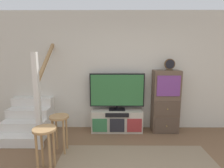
# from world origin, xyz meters

# --- Properties ---
(back_wall) EXTENTS (6.40, 0.12, 2.70)m
(back_wall) POSITION_xyz_m (0.00, 2.46, 1.35)
(back_wall) COLOR beige
(back_wall) RESTS_ON ground_plane
(media_console) EXTENTS (1.14, 0.38, 0.50)m
(media_console) POSITION_xyz_m (-0.30, 2.19, 0.25)
(media_console) COLOR #BCB29E
(media_console) RESTS_ON ground_plane
(television) EXTENTS (1.22, 0.22, 0.83)m
(television) POSITION_xyz_m (-0.30, 2.22, 0.94)
(television) COLOR black
(television) RESTS_ON media_console
(side_cabinet) EXTENTS (0.58, 0.38, 1.40)m
(side_cabinet) POSITION_xyz_m (0.79, 2.20, 0.70)
(side_cabinet) COLOR brown
(side_cabinet) RESTS_ON ground_plane
(desk_clock) EXTENTS (0.23, 0.08, 0.25)m
(desk_clock) POSITION_xyz_m (0.84, 2.19, 1.53)
(desk_clock) COLOR #4C3823
(desk_clock) RESTS_ON side_cabinet
(staircase) EXTENTS (1.00, 1.36, 2.20)m
(staircase) POSITION_xyz_m (-2.24, 2.20, 0.37)
(staircase) COLOR silver
(staircase) RESTS_ON ground_plane
(bar_stool_near) EXTENTS (0.34, 0.34, 0.69)m
(bar_stool_near) POSITION_xyz_m (-1.40, 0.76, 0.51)
(bar_stool_near) COLOR #A37A4C
(bar_stool_near) RESTS_ON ground_plane
(bar_stool_far) EXTENTS (0.34, 0.34, 0.68)m
(bar_stool_far) POSITION_xyz_m (-1.34, 1.29, 0.51)
(bar_stool_far) COLOR #A37A4C
(bar_stool_far) RESTS_ON ground_plane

